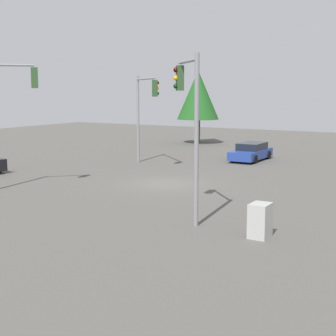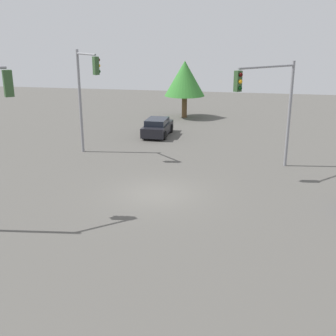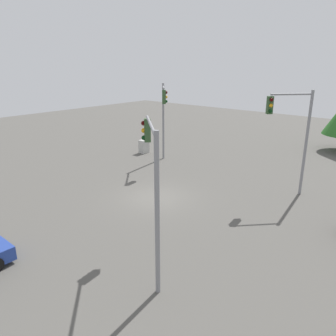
{
  "view_description": "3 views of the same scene",
  "coord_description": "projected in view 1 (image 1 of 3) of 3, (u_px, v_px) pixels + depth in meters",
  "views": [
    {
      "loc": [
        24.37,
        14.42,
        5.25
      ],
      "look_at": [
        0.33,
        0.36,
        0.97
      ],
      "focal_mm": 55.0,
      "sensor_mm": 36.0,
      "label": 1
    },
    {
      "loc": [
        -4.51,
        19.07,
        7.55
      ],
      "look_at": [
        -0.61,
        0.04,
        1.4
      ],
      "focal_mm": 45.0,
      "sensor_mm": 36.0,
      "label": 2
    },
    {
      "loc": [
        -14.19,
        -13.2,
        8.26
      ],
      "look_at": [
        1.49,
        0.23,
        1.58
      ],
      "focal_mm": 35.0,
      "sensor_mm": 36.0,
      "label": 3
    }
  ],
  "objects": [
    {
      "name": "tree_left",
      "position": [
        198.0,
        95.0,
        49.44
      ],
      "size": [
        4.04,
        4.04,
        7.04
      ],
      "color": "#4C3823",
      "rests_on": "ground_plane"
    },
    {
      "name": "traffic_signal_main",
      "position": [
        145.0,
        103.0,
        35.12
      ],
      "size": [
        3.23,
        3.56,
        6.18
      ],
      "rotation": [
        0.0,
        0.0,
        0.84
      ],
      "color": "gray",
      "rests_on": "ground_plane"
    },
    {
      "name": "traffic_signal_aux",
      "position": [
        3.0,
        104.0,
        26.1
      ],
      "size": [
        2.22,
        2.1,
        6.7
      ],
      "rotation": [
        0.0,
        0.0,
        2.39
      ],
      "color": "gray",
      "rests_on": "ground_plane"
    },
    {
      "name": "sedan_blue",
      "position": [
        251.0,
        152.0,
        38.2
      ],
      "size": [
        4.58,
        1.96,
        1.31
      ],
      "rotation": [
        0.0,
        0.0,
        -1.57
      ],
      "color": "#233D93",
      "rests_on": "ground_plane"
    },
    {
      "name": "ground_plane",
      "position": [
        165.0,
        184.0,
        28.78
      ],
      "size": [
        80.0,
        80.0,
        0.0
      ],
      "primitive_type": "plane",
      "color": "#54514C"
    },
    {
      "name": "electrical_cabinet",
      "position": [
        260.0,
        221.0,
        18.31
      ],
      "size": [
        0.86,
        0.66,
        1.24
      ],
      "primitive_type": "cube",
      "color": "#B2B2AD",
      "rests_on": "ground_plane"
    },
    {
      "name": "traffic_signal_cross",
      "position": [
        189.0,
        110.0,
        20.3
      ],
      "size": [
        2.29,
        2.15,
        6.59
      ],
      "rotation": [
        0.0,
        0.0,
        3.89
      ],
      "color": "gray",
      "rests_on": "ground_plane"
    }
  ]
}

